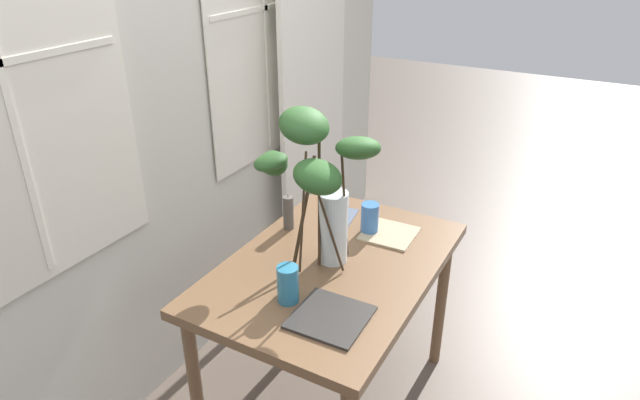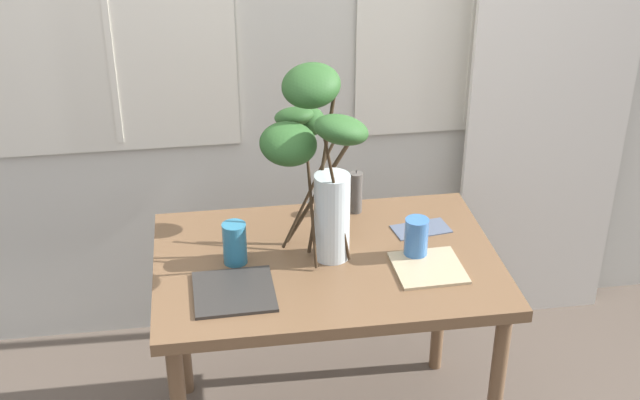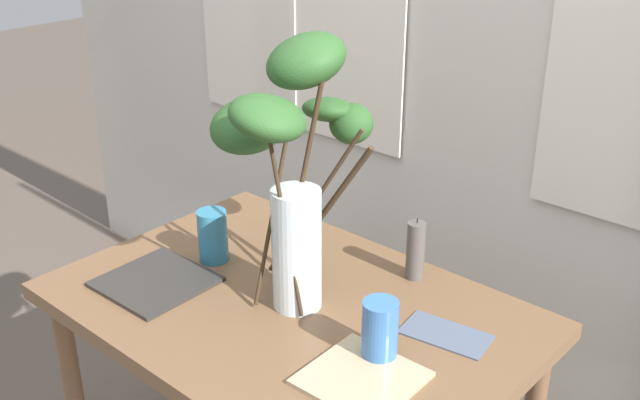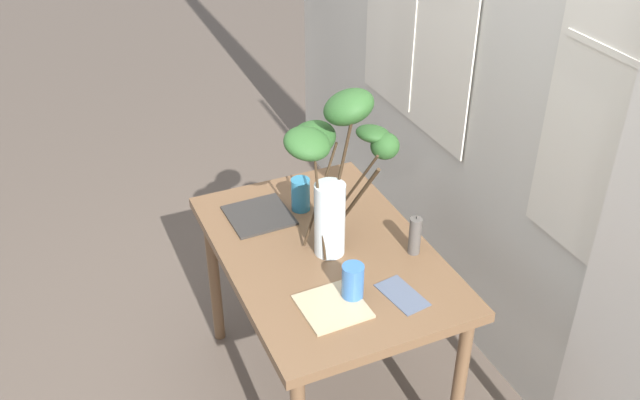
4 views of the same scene
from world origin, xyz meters
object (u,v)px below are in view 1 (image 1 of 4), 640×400
(plate_square_right, at_px, (389,234))
(plate_square_left, at_px, (330,317))
(drinking_glass_blue_left, at_px, (288,284))
(dining_table, at_px, (332,280))
(vase_with_branches, at_px, (319,178))
(pillar_candle, at_px, (288,213))
(drinking_glass_blue_right, at_px, (370,218))

(plate_square_right, bearing_deg, plate_square_left, -175.94)
(drinking_glass_blue_left, bearing_deg, dining_table, -4.17)
(dining_table, height_order, vase_with_branches, vase_with_branches)
(plate_square_left, bearing_deg, dining_table, 26.67)
(dining_table, relative_size, pillar_candle, 6.82)
(plate_square_right, relative_size, pillar_candle, 1.32)
(drinking_glass_blue_right, distance_m, plate_square_right, 0.11)
(pillar_candle, bearing_deg, vase_with_branches, -125.26)
(vase_with_branches, bearing_deg, drinking_glass_blue_right, -12.79)
(drinking_glass_blue_right, xyz_separation_m, pillar_candle, (-0.14, 0.33, 0.01))
(drinking_glass_blue_left, bearing_deg, plate_square_right, -12.43)
(vase_with_branches, distance_m, pillar_candle, 0.43)
(drinking_glass_blue_right, bearing_deg, plate_square_right, -75.94)
(drinking_glass_blue_right, relative_size, plate_square_right, 0.63)
(vase_with_branches, bearing_deg, plate_square_right, -24.92)
(vase_with_branches, distance_m, plate_square_left, 0.50)
(plate_square_right, bearing_deg, vase_with_branches, 155.08)
(vase_with_branches, height_order, plate_square_left, vase_with_branches)
(pillar_candle, bearing_deg, plate_square_right, -68.64)
(vase_with_branches, height_order, drinking_glass_blue_right, vase_with_branches)
(drinking_glass_blue_left, xyz_separation_m, plate_square_right, (0.61, -0.13, -0.07))
(vase_with_branches, bearing_deg, plate_square_left, -144.54)
(dining_table, bearing_deg, plate_square_right, -19.82)
(drinking_glass_blue_right, height_order, plate_square_right, drinking_glass_blue_right)
(dining_table, xyz_separation_m, drinking_glass_blue_right, (0.29, -0.03, 0.16))
(drinking_glass_blue_right, relative_size, pillar_candle, 0.83)
(dining_table, relative_size, vase_with_branches, 1.71)
(drinking_glass_blue_left, height_order, plate_square_left, drinking_glass_blue_left)
(drinking_glass_blue_left, height_order, plate_square_right, drinking_glass_blue_left)
(drinking_glass_blue_right, height_order, pillar_candle, pillar_candle)
(plate_square_left, xyz_separation_m, pillar_candle, (0.47, 0.46, 0.07))
(pillar_candle, bearing_deg, dining_table, -116.81)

